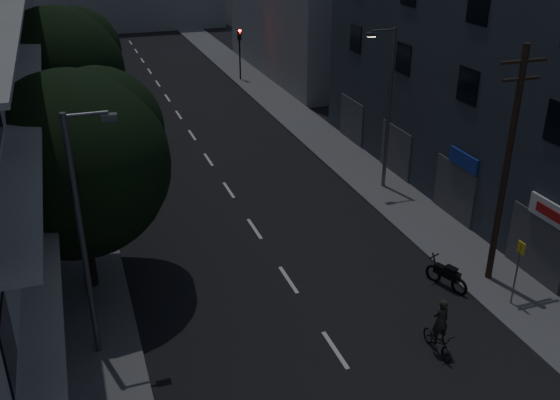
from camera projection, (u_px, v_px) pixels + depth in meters
ground at (206, 157)px, 36.27m from camera, size 160.00×160.00×0.00m
sidewalk_left at (72, 172)px, 34.00m from camera, size 3.00×90.00×0.15m
sidewalk_right at (325, 141)px, 38.48m from camera, size 3.00×90.00×0.15m
lane_markings at (185, 124)px, 41.61m from camera, size 0.15×60.50×0.01m
building_right at (516, 95)px, 28.11m from camera, size 6.19×28.00×11.00m
tree_near at (76, 157)px, 21.66m from camera, size 6.68×6.68×8.23m
tree_mid at (59, 67)px, 32.99m from camera, size 6.92×6.92×8.51m
tree_far at (58, 61)px, 38.85m from camera, size 5.56×5.56×6.87m
traffic_signal_far_right at (240, 43)px, 50.64m from camera, size 0.28×0.37×4.10m
traffic_signal_far_left at (71, 61)px, 44.84m from camera, size 0.28×0.37×4.10m
street_lamp_left_near at (84, 228)px, 18.38m from camera, size 1.51×0.25×8.00m
street_lamp_right at (387, 102)px, 30.23m from camera, size 1.51×0.25×8.00m
street_lamp_left_far at (65, 70)px, 36.20m from camera, size 1.51×0.25×8.00m
utility_pole at (507, 164)px, 22.22m from camera, size 1.80×0.24×9.00m
bus_stop_sign at (518, 262)px, 21.90m from camera, size 0.06×0.35×2.52m
motorcycle at (446, 276)px, 23.67m from camera, size 0.87×1.84×1.23m
cyclist at (439, 335)px, 20.10m from camera, size 0.60×1.62×2.04m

